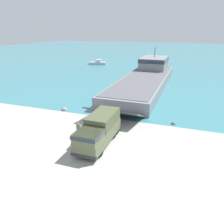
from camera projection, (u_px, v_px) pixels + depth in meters
ground_plane at (98, 130)px, 26.79m from camera, size 240.00×240.00×0.00m
water_surface at (171, 53)px, 109.65m from camera, size 240.00×180.00×0.01m
landing_craft at (147, 77)px, 48.21m from camera, size 8.84×37.83×7.35m
military_truck at (99, 130)px, 23.27m from camera, size 2.61×7.61×3.05m
soldier_on_ramp at (79, 129)px, 24.93m from camera, size 0.46×0.29×1.70m
moored_boat_a at (98, 63)px, 75.73m from camera, size 6.16×3.42×1.70m
cargo_crate at (79, 142)px, 23.45m from camera, size 0.55×0.65×0.52m
shoreline_rock_a at (64, 110)px, 33.44m from camera, size 0.90×0.90×0.90m
shoreline_rock_b at (173, 124)px, 28.51m from camera, size 0.63×0.63×0.63m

